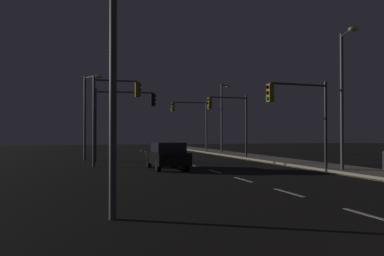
{
  "coord_description": "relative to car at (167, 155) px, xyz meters",
  "views": [
    {
      "loc": [
        -6.97,
        -3.22,
        2.06
      ],
      "look_at": [
        0.89,
        24.68,
        2.5
      ],
      "focal_mm": 36.47,
      "sensor_mm": 36.0,
      "label": 1
    }
  ],
  "objects": [
    {
      "name": "ground_plane",
      "position": [
        2.21,
        -1.58,
        -0.82
      ],
      "size": [
        112.0,
        112.0,
        0.0
      ],
      "primitive_type": "plane",
      "color": "black",
      "rests_on": "ground"
    },
    {
      "name": "sidewalk_right",
      "position": [
        9.49,
        -1.58,
        -0.75
      ],
      "size": [
        2.92,
        77.0,
        0.14
      ],
      "primitive_type": "cube",
      "color": "#9E937F",
      "rests_on": "ground"
    },
    {
      "name": "street_lamp_mid_block",
      "position": [
        8.51,
        -4.75,
        3.73
      ],
      "size": [
        0.96,
        1.99,
        7.31
      ],
      "color": "#4C4C51",
      "rests_on": "sidewalk_right"
    },
    {
      "name": "lane_edge_line",
      "position": [
        7.78,
        3.42,
        -0.82
      ],
      "size": [
        0.14,
        53.0,
        0.01
      ],
      "color": "gold",
      "rests_on": "ground"
    },
    {
      "name": "street_lamp_median",
      "position": [
        -3.9,
        -12.52,
        3.69
      ],
      "size": [
        1.23,
        1.49,
        7.56
      ],
      "color": "#4C4C51",
      "rests_on": "ground"
    },
    {
      "name": "street_lamp_across_street",
      "position": [
        9.54,
        16.43,
        3.65
      ],
      "size": [
        1.43,
        1.05,
        7.26
      ],
      "color": "#4C4C51",
      "rests_on": "sidewalk_right"
    },
    {
      "name": "lane_markings_center",
      "position": [
        2.21,
        1.92,
        -0.82
      ],
      "size": [
        0.14,
        50.0,
        0.01
      ],
      "color": "silver",
      "rests_on": "ground"
    },
    {
      "name": "street_lamp_corner",
      "position": [
        -4.38,
        8.7,
        3.2
      ],
      "size": [
        1.35,
        1.89,
        6.57
      ],
      "color": "#4C4C51",
      "rests_on": "ground"
    },
    {
      "name": "traffic_light_overhead_east",
      "position": [
        6.57,
        18.19,
        3.23
      ],
      "size": [
        4.09,
        0.34,
        5.55
      ],
      "color": "#4C4C51",
      "rests_on": "sidewalk_right"
    },
    {
      "name": "traffic_light_mid_left",
      "position": [
        7.07,
        8.18,
        2.98
      ],
      "size": [
        3.65,
        0.39,
        5.21
      ],
      "color": "#2D3033",
      "rests_on": "sidewalk_right"
    },
    {
      "name": "traffic_light_far_center",
      "position": [
        -1.9,
        7.0,
        3.03
      ],
      "size": [
        4.54,
        0.6,
        5.42
      ],
      "color": "#38383D",
      "rests_on": "ground"
    },
    {
      "name": "car",
      "position": [
        0.0,
        0.0,
        0.0
      ],
      "size": [
        1.88,
        4.43,
        1.57
      ],
      "color": "black",
      "rests_on": "ground"
    },
    {
      "name": "traffic_light_near_right",
      "position": [
        -2.84,
        2.83,
        3.13
      ],
      "size": [
        3.06,
        0.35,
        5.7
      ],
      "color": "#4C4C51",
      "rests_on": "ground"
    },
    {
      "name": "traffic_light_far_right",
      "position": [
        6.55,
        -3.61,
        2.74
      ],
      "size": [
        3.88,
        0.54,
        4.85
      ],
      "color": "#2D3033",
      "rests_on": "sidewalk_right"
    }
  ]
}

